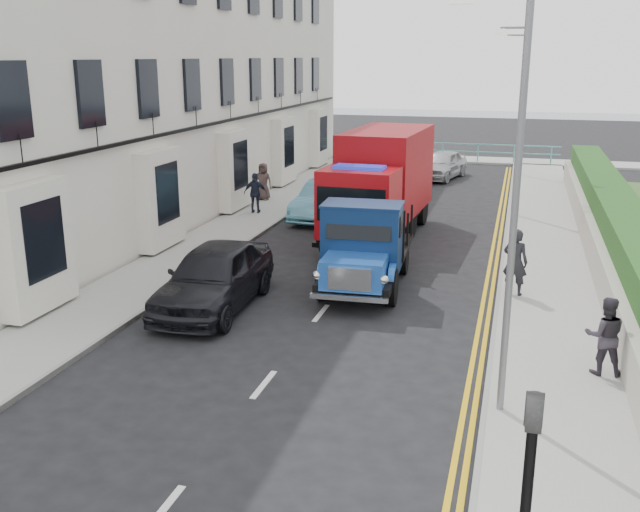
% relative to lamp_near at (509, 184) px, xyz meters
% --- Properties ---
extents(ground, '(120.00, 120.00, 0.00)m').
position_rel_lamp_near_xyz_m(ground, '(-4.18, 2.00, -4.00)').
color(ground, black).
rests_on(ground, ground).
extents(pavement_west, '(2.40, 38.00, 0.12)m').
position_rel_lamp_near_xyz_m(pavement_west, '(-9.38, 11.00, -3.94)').
color(pavement_west, gray).
rests_on(pavement_west, ground).
extents(pavement_east, '(2.60, 38.00, 0.12)m').
position_rel_lamp_near_xyz_m(pavement_east, '(1.12, 11.00, -3.94)').
color(pavement_east, gray).
rests_on(pavement_east, ground).
extents(promenade, '(30.00, 2.50, 0.12)m').
position_rel_lamp_near_xyz_m(promenade, '(-4.18, 31.00, -3.94)').
color(promenade, gray).
rests_on(promenade, ground).
extents(sea_plane, '(120.00, 120.00, 0.00)m').
position_rel_lamp_near_xyz_m(sea_plane, '(-4.18, 62.00, -4.00)').
color(sea_plane, slate).
rests_on(sea_plane, ground).
extents(terrace_west, '(6.31, 30.20, 14.25)m').
position_rel_lamp_near_xyz_m(terrace_west, '(-13.65, 15.00, 3.17)').
color(terrace_west, silver).
rests_on(terrace_west, ground).
extents(garden_east, '(1.45, 28.00, 1.75)m').
position_rel_lamp_near_xyz_m(garden_east, '(3.03, 11.00, -3.10)').
color(garden_east, '#B2AD9E').
rests_on(garden_east, ground).
extents(seafront_railing, '(13.00, 0.08, 1.11)m').
position_rel_lamp_near_xyz_m(seafront_railing, '(-4.18, 30.20, -3.42)').
color(seafront_railing, '#59B2A5').
rests_on(seafront_railing, ground).
extents(lamp_near, '(1.23, 0.18, 7.00)m').
position_rel_lamp_near_xyz_m(lamp_near, '(0.00, 0.00, 0.00)').
color(lamp_near, slate).
rests_on(lamp_near, ground).
extents(lamp_mid, '(1.23, 0.18, 7.00)m').
position_rel_lamp_near_xyz_m(lamp_mid, '(0.00, 16.00, 0.00)').
color(lamp_mid, slate).
rests_on(lamp_mid, ground).
extents(lamp_far, '(1.23, 0.18, 7.00)m').
position_rel_lamp_near_xyz_m(lamp_far, '(0.00, 26.00, 0.00)').
color(lamp_far, slate).
rests_on(lamp_far, ground).
extents(traffic_signal, '(0.16, 0.20, 3.10)m').
position_rel_lamp_near_xyz_m(traffic_signal, '(0.42, -5.50, -1.92)').
color(traffic_signal, black).
rests_on(traffic_signal, ground).
extents(bedford_lorry, '(2.24, 5.08, 2.35)m').
position_rel_lamp_near_xyz_m(bedford_lorry, '(-3.56, 5.80, -2.91)').
color(bedford_lorry, black).
rests_on(bedford_lorry, ground).
extents(red_lorry, '(2.66, 6.89, 3.55)m').
position_rel_lamp_near_xyz_m(red_lorry, '(-4.27, 11.80, -2.11)').
color(red_lorry, black).
rests_on(red_lorry, ground).
extents(parked_car_front, '(2.01, 4.71, 1.59)m').
position_rel_lamp_near_xyz_m(parked_car_front, '(-6.78, 3.69, -3.20)').
color(parked_car_front, black).
rests_on(parked_car_front, ground).
extents(parked_car_mid, '(1.85, 4.39, 1.41)m').
position_rel_lamp_near_xyz_m(parked_car_mid, '(-6.78, 14.00, -3.29)').
color(parked_car_mid, '#5AA5C1').
rests_on(parked_car_mid, ground).
extents(parked_car_rear, '(2.02, 4.35, 1.23)m').
position_rel_lamp_near_xyz_m(parked_car_rear, '(-6.78, 19.73, -3.38)').
color(parked_car_rear, '#B1B1B6').
rests_on(parked_car_rear, ground).
extents(seafront_car_left, '(4.59, 6.38, 1.61)m').
position_rel_lamp_near_xyz_m(seafront_car_left, '(-7.08, 27.66, -3.19)').
color(seafront_car_left, black).
rests_on(seafront_car_left, ground).
extents(seafront_car_right, '(2.53, 4.38, 1.40)m').
position_rel_lamp_near_xyz_m(seafront_car_right, '(-3.59, 24.31, -3.30)').
color(seafront_car_right, '#ABACB0').
rests_on(seafront_car_right, ground).
extents(pedestrian_east_near, '(0.70, 0.54, 1.70)m').
position_rel_lamp_near_xyz_m(pedestrian_east_near, '(0.22, 6.35, -3.03)').
color(pedestrian_east_near, black).
rests_on(pedestrian_east_near, pavement_east).
extents(pedestrian_east_far, '(0.78, 0.63, 1.52)m').
position_rel_lamp_near_xyz_m(pedestrian_east_far, '(1.92, 1.98, -3.12)').
color(pedestrian_east_far, '#332D37').
rests_on(pedestrian_east_far, pavement_east).
extents(pedestrian_west_near, '(0.95, 0.52, 1.53)m').
position_rel_lamp_near_xyz_m(pedestrian_west_near, '(-9.49, 13.72, -3.11)').
color(pedestrian_west_near, '#1C2232').
rests_on(pedestrian_west_near, pavement_west).
extents(pedestrian_west_far, '(0.77, 0.51, 1.54)m').
position_rel_lamp_near_xyz_m(pedestrian_west_far, '(-10.09, 16.22, -3.11)').
color(pedestrian_west_far, '#3E302D').
rests_on(pedestrian_west_far, pavement_west).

